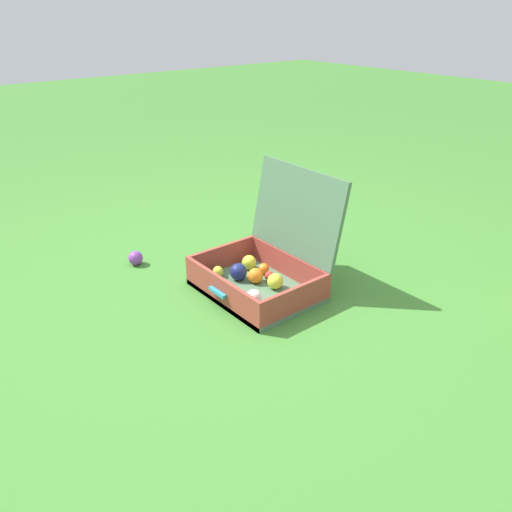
{
  "coord_description": "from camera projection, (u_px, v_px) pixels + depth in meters",
  "views": [
    {
      "loc": [
        1.72,
        -1.28,
        1.23
      ],
      "look_at": [
        0.04,
        0.07,
        0.19
      ],
      "focal_mm": 36.83,
      "sensor_mm": 36.0,
      "label": 1
    }
  ],
  "objects": [
    {
      "name": "stray_ball_on_grass",
      "position": [
        136.0,
        258.0,
        2.73
      ],
      "size": [
        0.07,
        0.07,
        0.07
      ],
      "primitive_type": "sphere",
      "color": "purple",
      "rests_on": "ground"
    },
    {
      "name": "ground_plane",
      "position": [
        239.0,
        293.0,
        2.47
      ],
      "size": [
        16.0,
        16.0,
        0.0
      ],
      "primitive_type": "plane",
      "color": "#3D7A2D"
    },
    {
      "name": "open_suitcase",
      "position": [
        266.0,
        265.0,
        2.47
      ],
      "size": [
        0.56,
        0.53,
        0.55
      ],
      "color": "#4C7051",
      "rests_on": "ground"
    }
  ]
}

